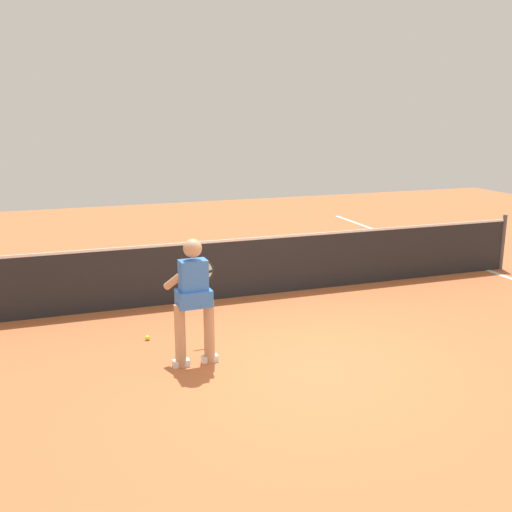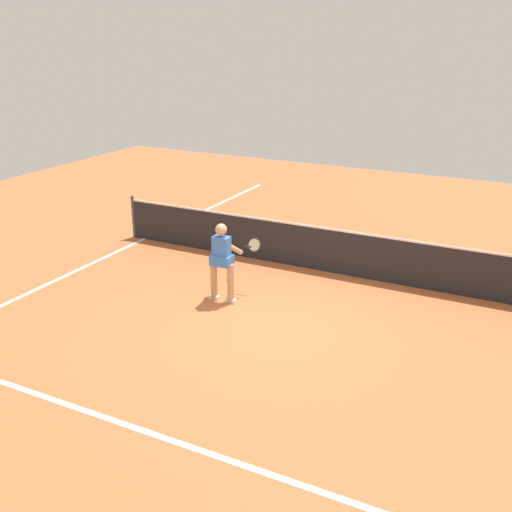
# 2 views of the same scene
# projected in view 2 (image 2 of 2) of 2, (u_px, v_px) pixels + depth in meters

# --- Properties ---
(ground_plane) EXTENTS (26.37, 26.37, 0.00)m
(ground_plane) POSITION_uv_depth(u_px,v_px,m) (277.00, 324.00, 10.88)
(ground_plane) COLOR #C66638
(service_line_marking) EXTENTS (9.93, 0.10, 0.01)m
(service_line_marking) POSITION_uv_depth(u_px,v_px,m) (158.00, 436.00, 7.90)
(service_line_marking) COLOR white
(service_line_marking) RESTS_ON ground
(sideline_left_marking) EXTENTS (0.10, 18.29, 0.01)m
(sideline_left_marking) POSITION_uv_depth(u_px,v_px,m) (65.00, 276.00, 13.01)
(sideline_left_marking) COLOR white
(sideline_left_marking) RESTS_ON ground
(court_net) EXTENTS (10.61, 0.08, 1.06)m
(court_net) POSITION_uv_depth(u_px,v_px,m) (333.00, 251.00, 13.04)
(court_net) COLOR #4C4C51
(court_net) RESTS_ON ground
(tennis_player) EXTENTS (0.76, 0.95, 1.55)m
(tennis_player) POSITION_uv_depth(u_px,v_px,m) (223.00, 259.00, 11.56)
(tennis_player) COLOR tan
(tennis_player) RESTS_ON ground
(tennis_ball_near) EXTENTS (0.07, 0.07, 0.07)m
(tennis_ball_near) POSITION_uv_depth(u_px,v_px,m) (228.00, 279.00, 12.80)
(tennis_ball_near) COLOR #D1E533
(tennis_ball_near) RESTS_ON ground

